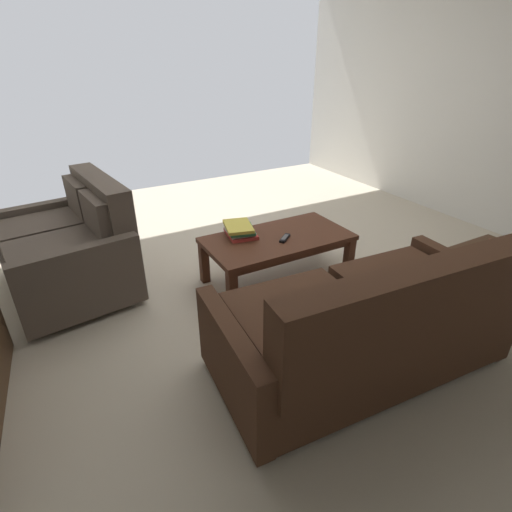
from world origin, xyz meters
TOP-DOWN VIEW (x-y plane):
  - ground_plane at (0.00, 0.00)m, footprint 5.39×5.91m
  - wall_left at (-2.69, 0.00)m, footprint 0.12×5.91m
  - sofa_main at (0.14, 1.41)m, footprint 1.82×0.99m
  - loveseat_near at (1.55, -0.51)m, footprint 1.03×1.32m
  - coffee_table at (0.01, 0.20)m, footprint 1.22×0.63m
  - end_table at (-1.00, 1.45)m, footprint 0.51×0.51m
  - coffee_mug at (-0.95, 1.41)m, footprint 0.10×0.08m
  - book_stack at (0.28, 0.02)m, footprint 0.30×0.34m
  - tv_remote at (-0.01, 0.27)m, footprint 0.15×0.13m

SIDE VIEW (x-z plane):
  - ground_plane at x=0.00m, z-range -0.01..0.00m
  - coffee_table at x=0.01m, z-range 0.14..0.56m
  - sofa_main at x=0.14m, z-range -0.08..0.80m
  - loveseat_near at x=1.55m, z-range -0.08..0.83m
  - tv_remote at x=-0.01m, z-range 0.41..0.43m
  - book_stack at x=0.28m, z-range 0.41..0.51m
  - end_table at x=-1.00m, z-range 0.19..0.74m
  - coffee_mug at x=-0.95m, z-range 0.55..0.65m
  - wall_left at x=-2.69m, z-range 0.00..2.74m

